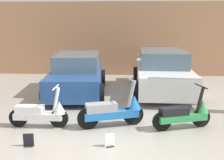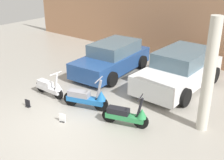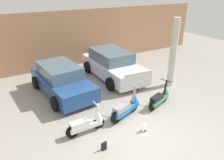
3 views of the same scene
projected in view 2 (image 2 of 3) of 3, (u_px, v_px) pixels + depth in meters
name	position (u px, v px, depth m)	size (l,w,h in m)	color
ground_plane	(60.00, 122.00, 8.37)	(28.00, 28.00, 0.00)	#9E998E
wall_back	(179.00, 27.00, 13.09)	(19.60, 0.12, 3.21)	tan
scooter_front_left	(50.00, 87.00, 9.87)	(1.37, 0.49, 0.96)	black
scooter_front_right	(87.00, 98.00, 8.99)	(1.51, 0.76, 1.09)	black
scooter_front_center	(127.00, 115.00, 8.06)	(1.36, 0.68, 0.98)	black
car_rear_left	(112.00, 58.00, 11.91)	(2.08, 3.95, 1.30)	navy
car_rear_center	(180.00, 70.00, 10.52)	(2.04, 4.15, 1.40)	white
placard_near_left_scooter	(28.00, 104.00, 9.20)	(0.20, 0.14, 0.26)	black
placard_near_right_scooter	(62.00, 118.00, 8.35)	(0.20, 0.17, 0.26)	black
support_column_side	(209.00, 77.00, 7.43)	(0.32, 0.32, 3.21)	beige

